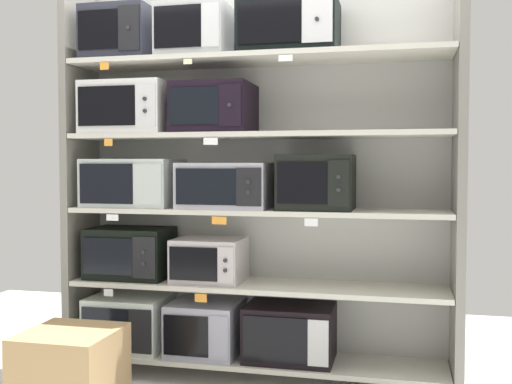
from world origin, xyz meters
TOP-DOWN VIEW (x-y plane):
  - back_panel at (0.00, 0.23)m, footprint 2.49×0.04m
  - upright_left at (-1.17, 0.00)m, footprint 0.05×0.43m
  - upright_right at (1.17, 0.00)m, footprint 0.05×0.43m
  - shelf_0 at (0.00, 0.00)m, footprint 2.29×0.43m
  - microwave_0 at (-0.84, -0.00)m, footprint 0.49×0.41m
  - microwave_1 at (-0.32, -0.00)m, footprint 0.43×0.42m
  - microwave_2 at (0.21, -0.00)m, footprint 0.53×0.37m
  - shelf_1 at (0.00, 0.00)m, footprint 2.29×0.43m
  - microwave_3 at (-0.83, -0.00)m, footprint 0.51×0.36m
  - microwave_4 at (-0.30, -0.00)m, footprint 0.42×0.37m
  - price_tag_0 at (-0.87, -0.22)m, footprint 0.06×0.00m
  - price_tag_1 at (-0.28, -0.22)m, footprint 0.07×0.00m
  - shelf_2 at (0.00, 0.00)m, footprint 2.29×0.43m
  - microwave_5 at (-0.80, -0.00)m, footprint 0.57×0.42m
  - microwave_6 at (-0.18, -0.00)m, footprint 0.55×0.44m
  - microwave_7 at (0.37, -0.00)m, footprint 0.43×0.41m
  - price_tag_2 at (-0.84, -0.22)m, footprint 0.08×0.00m
  - price_tag_3 at (-0.17, -0.22)m, footprint 0.09×0.00m
  - price_tag_4 at (0.37, -0.22)m, footprint 0.08×0.00m
  - shelf_3 at (0.00, 0.00)m, footprint 2.29×0.43m
  - microwave_8 at (-0.82, -0.00)m, footprint 0.53×0.44m
  - microwave_9 at (-0.26, -0.00)m, footprint 0.46×0.42m
  - price_tag_5 at (-0.86, -0.22)m, footprint 0.05×0.00m
  - price_tag_6 at (-0.22, -0.22)m, footprint 0.09×0.00m
  - shelf_4 at (0.00, 0.00)m, footprint 2.29×0.43m
  - microwave_10 at (-0.87, -0.00)m, footprint 0.43×0.40m
  - microwave_11 at (-0.37, -0.00)m, footprint 0.42×0.41m
  - microwave_12 at (0.20, -0.00)m, footprint 0.58×0.39m
  - price_tag_7 at (-0.88, -0.22)m, footprint 0.06×0.00m
  - price_tag_8 at (-0.36, -0.22)m, footprint 0.05×0.00m
  - price_tag_9 at (0.22, -0.22)m, footprint 0.08×0.00m
  - shipping_carton at (-0.81, -0.78)m, footprint 0.47×0.47m

SIDE VIEW (x-z plane):
  - shelf_0 at x=0.00m, z-range 0.11..0.14m
  - shipping_carton at x=-0.81m, z-range 0.00..0.46m
  - microwave_1 at x=-0.32m, z-range 0.14..0.47m
  - microwave_2 at x=0.21m, z-range 0.14..0.47m
  - microwave_0 at x=-0.84m, z-range 0.14..0.48m
  - price_tag_1 at x=-0.28m, z-range 0.51..0.56m
  - price_tag_0 at x=-0.87m, z-range 0.52..0.56m
  - shelf_1 at x=0.00m, z-range 0.57..0.60m
  - microwave_4 at x=-0.30m, z-range 0.60..0.86m
  - microwave_3 at x=-0.83m, z-range 0.60..0.92m
  - price_tag_3 at x=-0.17m, z-range 0.97..1.02m
  - price_tag_4 at x=0.37m, z-range 0.98..1.02m
  - price_tag_2 at x=-0.84m, z-range 0.98..1.02m
  - shelf_2 at x=0.00m, z-range 1.03..1.06m
  - microwave_6 at x=-0.18m, z-range 1.06..1.33m
  - microwave_5 at x=-0.80m, z-range 1.06..1.36m
  - microwave_7 at x=0.37m, z-range 1.06..1.38m
  - back_panel at x=0.00m, z-range 0.00..2.55m
  - upright_left at x=-1.17m, z-range 0.00..2.55m
  - upright_right at x=1.17m, z-range 0.00..2.55m
  - price_tag_5 at x=-0.86m, z-range 1.43..1.48m
  - price_tag_6 at x=-0.22m, z-range 1.44..1.48m
  - shelf_3 at x=0.00m, z-range 1.48..1.51m
  - microwave_9 at x=-0.26m, z-range 1.51..1.82m
  - microwave_8 at x=-0.82m, z-range 1.51..1.84m
  - price_tag_7 at x=-0.88m, z-range 1.89..1.94m
  - price_tag_9 at x=0.22m, z-range 1.90..1.94m
  - price_tag_8 at x=-0.36m, z-range 1.90..1.94m
  - shelf_4 at x=0.00m, z-range 1.94..1.97m
  - microwave_11 at x=-0.37m, z-range 1.97..2.28m
  - microwave_12 at x=0.20m, z-range 1.97..2.29m
  - microwave_10 at x=-0.87m, z-range 1.97..2.30m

